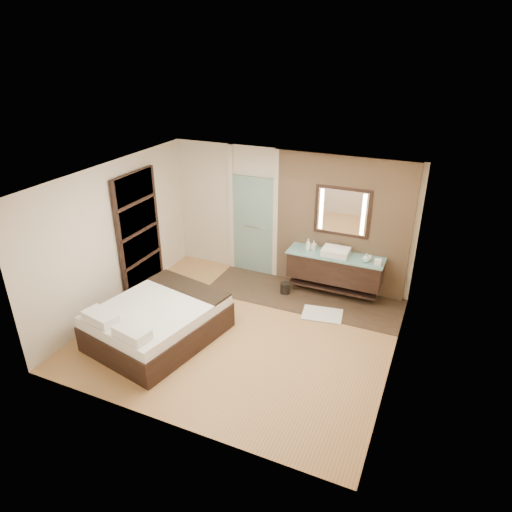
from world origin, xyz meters
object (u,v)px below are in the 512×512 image
at_px(mirror_unit, 342,212).
at_px(bed, 158,321).
at_px(vanity, 335,268).
at_px(waste_bin, 285,288).

xyz_separation_m(mirror_unit, bed, (-2.30, -2.86, -1.32)).
relative_size(vanity, waste_bin, 7.88).
xyz_separation_m(vanity, bed, (-2.30, -2.62, -0.25)).
distance_m(mirror_unit, waste_bin, 1.86).
height_order(mirror_unit, bed, mirror_unit).
bearing_deg(vanity, waste_bin, -157.25).
height_order(bed, waste_bin, bed).
height_order(vanity, mirror_unit, mirror_unit).
bearing_deg(mirror_unit, waste_bin, -145.31).
xyz_separation_m(mirror_unit, waste_bin, (-0.87, -0.60, -1.53)).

